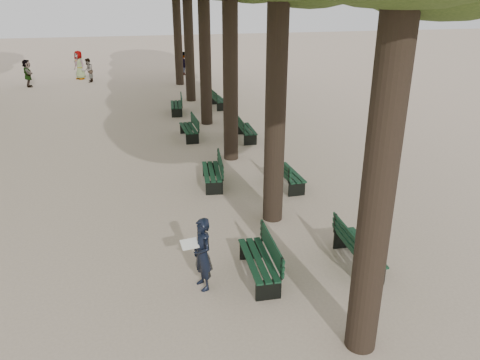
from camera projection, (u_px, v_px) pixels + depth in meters
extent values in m
plane|color=#C3AC94|center=(247.00, 290.00, 9.57)|extent=(120.00, 120.00, 0.00)
cylinder|color=#33261C|center=(385.00, 137.00, 6.69)|extent=(0.52, 0.52, 7.50)
cylinder|color=#33261C|center=(276.00, 78.00, 11.19)|extent=(0.52, 0.52, 7.50)
cylinder|color=#33261C|center=(230.00, 53.00, 15.69)|extent=(0.52, 0.52, 7.50)
cylinder|color=#33261C|center=(205.00, 39.00, 20.19)|extent=(0.52, 0.52, 7.50)
cylinder|color=#33261C|center=(188.00, 30.00, 24.68)|extent=(0.52, 0.52, 7.50)
cylinder|color=#33261C|center=(177.00, 24.00, 29.18)|extent=(0.52, 0.52, 7.50)
cube|color=black|center=(258.00, 269.00, 9.91)|extent=(0.60, 1.82, 0.45)
cube|color=black|center=(258.00, 259.00, 9.82)|extent=(0.62, 1.82, 0.04)
cube|color=black|center=(272.00, 247.00, 9.77)|extent=(0.12, 1.80, 0.40)
cube|color=black|center=(212.00, 178.00, 14.69)|extent=(0.72, 1.85, 0.45)
cube|color=black|center=(212.00, 171.00, 14.60)|extent=(0.74, 1.85, 0.04)
cube|color=black|center=(220.00, 163.00, 14.53)|extent=(0.25, 1.79, 0.40)
cube|color=black|center=(189.00, 133.00, 19.30)|extent=(0.57, 1.81, 0.45)
cube|color=black|center=(188.00, 128.00, 19.22)|extent=(0.59, 1.81, 0.04)
cube|color=black|center=(195.00, 121.00, 19.19)|extent=(0.09, 1.80, 0.40)
cube|color=black|center=(176.00, 109.00, 23.26)|extent=(0.69, 1.84, 0.45)
cube|color=black|center=(176.00, 105.00, 23.17)|extent=(0.71, 1.84, 0.04)
cube|color=black|center=(181.00, 99.00, 23.11)|extent=(0.21, 1.80, 0.40)
cube|color=black|center=(359.00, 256.00, 10.37)|extent=(0.63, 1.83, 0.45)
cube|color=black|center=(359.00, 247.00, 10.28)|extent=(0.65, 1.83, 0.04)
cube|color=black|center=(349.00, 238.00, 10.13)|extent=(0.15, 1.80, 0.40)
cube|color=black|center=(288.00, 179.00, 14.60)|extent=(0.56, 1.81, 0.45)
cube|color=black|center=(288.00, 173.00, 14.51)|extent=(0.58, 1.81, 0.04)
cube|color=black|center=(280.00, 165.00, 14.34)|extent=(0.08, 1.80, 0.40)
cube|color=black|center=(247.00, 134.00, 19.19)|extent=(0.60, 1.82, 0.45)
cube|color=black|center=(247.00, 129.00, 19.11)|extent=(0.62, 1.82, 0.04)
cube|color=black|center=(240.00, 123.00, 18.96)|extent=(0.12, 1.80, 0.40)
cube|color=black|center=(218.00, 103.00, 24.45)|extent=(0.60, 1.82, 0.45)
cube|color=black|center=(218.00, 99.00, 24.37)|extent=(0.62, 1.82, 0.04)
cube|color=black|center=(213.00, 94.00, 24.19)|extent=(0.12, 1.80, 0.40)
imported|color=black|center=(202.00, 254.00, 9.39)|extent=(0.46, 0.68, 1.56)
cube|color=white|center=(190.00, 244.00, 9.23)|extent=(0.37, 0.29, 0.12)
imported|color=#262628|center=(184.00, 63.00, 33.74)|extent=(0.59, 1.11, 1.64)
imported|color=#262628|center=(79.00, 65.00, 32.05)|extent=(0.90, 0.96, 1.92)
imported|color=#262628|center=(28.00, 73.00, 29.51)|extent=(0.71, 1.61, 1.70)
imported|color=#262628|center=(88.00, 70.00, 31.02)|extent=(0.35, 0.78, 1.56)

